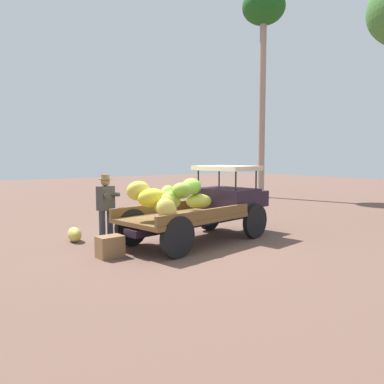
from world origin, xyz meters
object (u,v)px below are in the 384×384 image
at_px(truck, 203,203).
at_px(farmer, 106,205).
at_px(loose_banana_bunch, 75,234).
at_px(wooden_crate, 110,247).

bearing_deg(truck, farmer, 146.07).
relative_size(farmer, loose_banana_bunch, 2.74).
height_order(farmer, wooden_crate, farmer).
height_order(wooden_crate, loose_banana_bunch, wooden_crate).
bearing_deg(loose_banana_bunch, truck, -32.53).
bearing_deg(loose_banana_bunch, farmer, -55.68).
relative_size(truck, wooden_crate, 8.73).
bearing_deg(farmer, loose_banana_bunch, -167.39).
bearing_deg(loose_banana_bunch, wooden_crate, -86.63).
xyz_separation_m(farmer, wooden_crate, (-0.41, -1.16, -0.75)).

